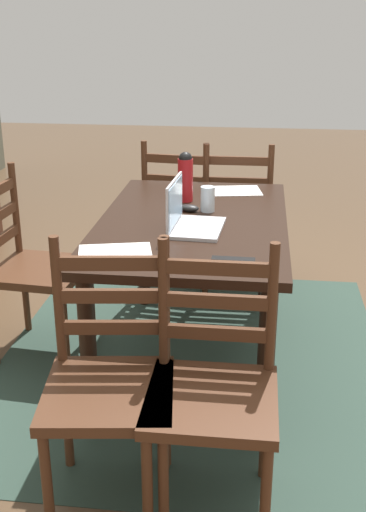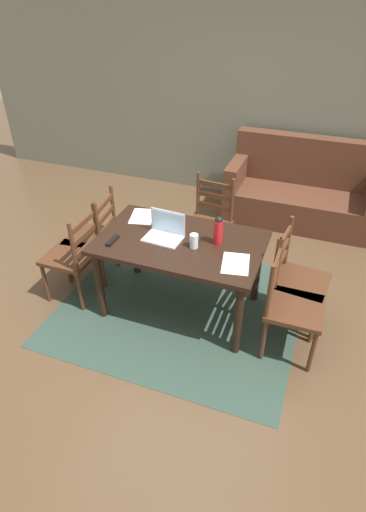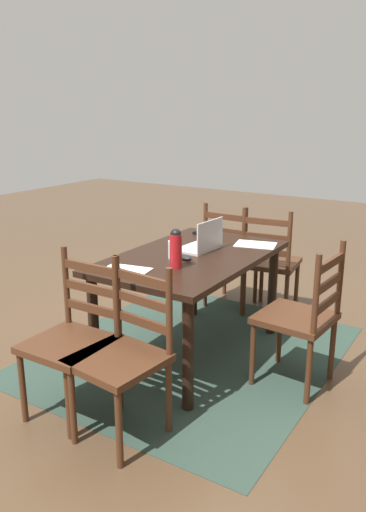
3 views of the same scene
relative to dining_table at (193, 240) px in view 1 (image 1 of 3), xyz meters
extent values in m
plane|color=brown|center=(0.00, 0.00, -0.65)|extent=(14.00, 14.00, 0.00)
cube|color=#2D4238|center=(0.00, 0.00, -0.65)|extent=(2.20, 1.94, 0.01)
cube|color=black|center=(0.00, 0.00, 0.08)|extent=(1.42, 0.88, 0.04)
cylinder|color=black|center=(-0.63, -0.36, -0.29)|extent=(0.07, 0.07, 0.71)
cylinder|color=black|center=(0.63, -0.36, -0.29)|extent=(0.07, 0.07, 0.71)
cylinder|color=black|center=(-0.63, 0.36, -0.29)|extent=(0.07, 0.07, 0.71)
cylinder|color=black|center=(0.63, 0.36, -0.29)|extent=(0.07, 0.07, 0.71)
cube|color=#4C2B19|center=(1.04, -0.18, -0.20)|extent=(0.44, 0.44, 0.04)
cylinder|color=#4C2B19|center=(1.23, 0.02, -0.43)|extent=(0.04, 0.04, 0.43)
cylinder|color=#4C2B19|center=(1.23, -0.36, -0.43)|extent=(0.04, 0.04, 0.43)
cylinder|color=#4C2B19|center=(0.85, 0.01, -0.43)|extent=(0.04, 0.04, 0.43)
cylinder|color=#4C2B19|center=(0.85, -0.37, -0.43)|extent=(0.04, 0.04, 0.43)
cylinder|color=#4C2B19|center=(0.84, 0.01, 0.05)|extent=(0.04, 0.04, 0.50)
cylinder|color=#4C2B19|center=(0.84, -0.37, 0.05)|extent=(0.04, 0.04, 0.50)
cube|color=#4C2B19|center=(0.84, -0.18, -0.05)|extent=(0.03, 0.36, 0.05)
cube|color=#4C2B19|center=(0.84, -0.18, 0.08)|extent=(0.03, 0.36, 0.05)
cube|color=#4C2B19|center=(0.84, -0.18, 0.20)|extent=(0.03, 0.36, 0.05)
cube|color=#4C2B19|center=(1.04, 0.18, -0.20)|extent=(0.49, 0.49, 0.04)
cylinder|color=#4C2B19|center=(1.25, 0.34, -0.43)|extent=(0.04, 0.04, 0.43)
cylinder|color=#4C2B19|center=(1.21, -0.03, -0.43)|extent=(0.04, 0.04, 0.43)
cylinder|color=#4C2B19|center=(0.87, 0.39, -0.43)|extent=(0.04, 0.04, 0.43)
cylinder|color=#4C2B19|center=(0.83, 0.01, -0.43)|extent=(0.04, 0.04, 0.43)
cylinder|color=#4C2B19|center=(0.86, 0.39, 0.05)|extent=(0.04, 0.04, 0.50)
cylinder|color=#4C2B19|center=(0.82, 0.01, 0.05)|extent=(0.04, 0.04, 0.50)
cube|color=#4C2B19|center=(0.84, 0.20, -0.05)|extent=(0.06, 0.36, 0.05)
cube|color=#4C2B19|center=(0.84, 0.20, 0.08)|extent=(0.06, 0.36, 0.05)
cube|color=#4C2B19|center=(0.84, 0.20, 0.20)|extent=(0.06, 0.36, 0.05)
cube|color=#4C2B19|center=(0.00, 0.77, -0.20)|extent=(0.47, 0.47, 0.04)
cylinder|color=#4C2B19|center=(0.17, 0.57, -0.43)|extent=(0.04, 0.04, 0.43)
cylinder|color=#4C2B19|center=(-0.20, 0.60, -0.43)|extent=(0.04, 0.04, 0.43)
cylinder|color=#4C2B19|center=(0.20, 0.94, -0.43)|extent=(0.04, 0.04, 0.43)
cylinder|color=#4C2B19|center=(0.21, 0.95, 0.05)|extent=(0.04, 0.04, 0.50)
cube|color=#4C2B19|center=(0.02, 0.97, -0.05)|extent=(0.36, 0.05, 0.05)
cube|color=#4C2B19|center=(-1.04, 0.18, -0.20)|extent=(0.49, 0.49, 0.04)
cylinder|color=#4C2B19|center=(-1.21, -0.04, -0.43)|extent=(0.04, 0.04, 0.43)
cylinder|color=#4C2B19|center=(-1.25, 0.34, -0.43)|extent=(0.04, 0.04, 0.43)
cylinder|color=#4C2B19|center=(-0.83, 0.01, -0.43)|extent=(0.04, 0.04, 0.43)
cylinder|color=#4C2B19|center=(-0.88, 0.39, -0.43)|extent=(0.04, 0.04, 0.43)
cylinder|color=#4C2B19|center=(-0.82, 0.01, 0.05)|extent=(0.04, 0.04, 0.50)
cylinder|color=#4C2B19|center=(-0.87, 0.39, 0.05)|extent=(0.04, 0.04, 0.50)
cube|color=#4C2B19|center=(-0.84, 0.20, -0.05)|extent=(0.07, 0.36, 0.05)
cube|color=#4C2B19|center=(-0.84, 0.20, 0.08)|extent=(0.07, 0.36, 0.05)
cube|color=#4C2B19|center=(-0.84, 0.20, 0.20)|extent=(0.07, 0.36, 0.05)
cube|color=#4C2B19|center=(-1.04, -0.18, -0.20)|extent=(0.44, 0.44, 0.04)
cylinder|color=#4C2B19|center=(-1.23, -0.37, -0.43)|extent=(0.04, 0.04, 0.43)
cylinder|color=#4C2B19|center=(-1.23, 0.01, -0.43)|extent=(0.04, 0.04, 0.43)
cylinder|color=#4C2B19|center=(-0.85, -0.37, -0.43)|extent=(0.04, 0.04, 0.43)
cylinder|color=#4C2B19|center=(-0.85, 0.01, -0.43)|extent=(0.04, 0.04, 0.43)
cylinder|color=#4C2B19|center=(-0.84, -0.37, 0.05)|extent=(0.04, 0.04, 0.50)
cylinder|color=#4C2B19|center=(-0.84, 0.01, 0.05)|extent=(0.04, 0.04, 0.50)
cube|color=#4C2B19|center=(-0.84, -0.18, -0.05)|extent=(0.03, 0.36, 0.05)
cube|color=#4C2B19|center=(-0.84, -0.18, 0.08)|extent=(0.03, 0.36, 0.05)
cube|color=#4C2B19|center=(-0.84, -0.18, 0.20)|extent=(0.03, 0.36, 0.05)
cube|color=silver|center=(-0.15, -0.04, 0.11)|extent=(0.33, 0.24, 0.02)
cube|color=silver|center=(-0.14, 0.07, 0.22)|extent=(0.32, 0.03, 0.21)
cube|color=#A5CCEA|center=(-0.14, 0.06, 0.22)|extent=(0.30, 0.02, 0.19)
cylinder|color=red|center=(0.31, 0.07, 0.21)|extent=(0.08, 0.08, 0.22)
sphere|color=black|center=(0.31, 0.07, 0.32)|extent=(0.07, 0.07, 0.07)
cylinder|color=silver|center=(0.14, -0.06, 0.16)|extent=(0.07, 0.07, 0.12)
ellipsoid|color=black|center=(0.13, 0.03, 0.12)|extent=(0.08, 0.11, 0.03)
cube|color=black|center=(-0.54, -0.22, 0.11)|extent=(0.05, 0.17, 0.02)
cube|color=white|center=(0.53, -0.17, 0.10)|extent=(0.26, 0.33, 0.00)
cube|color=white|center=(-0.48, 0.27, 0.10)|extent=(0.27, 0.34, 0.00)
camera|label=1|loc=(-2.86, -0.30, 1.02)|focal=44.85mm
camera|label=2|loc=(1.06, -2.77, 2.00)|focal=28.85mm
camera|label=3|loc=(2.91, 1.75, 1.08)|focal=35.72mm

